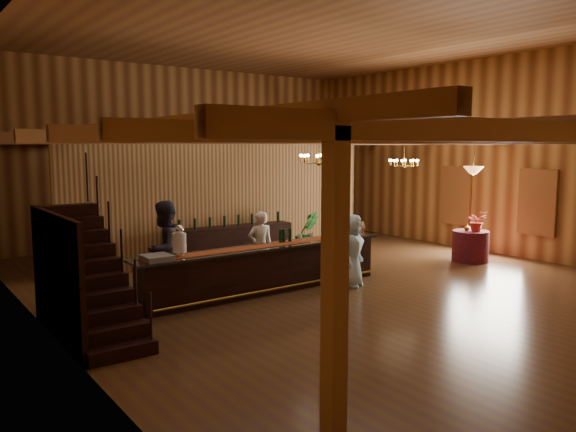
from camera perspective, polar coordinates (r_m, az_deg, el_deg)
floor at (r=12.90m, az=3.80°, el=-6.43°), size 14.00×14.00×0.00m
ceiling at (r=12.79m, az=4.01°, el=18.29°), size 14.00×14.00×0.00m
wall_back at (r=18.46m, az=-10.30°, el=6.14°), size 12.00×0.10×5.50m
wall_left at (r=9.83m, az=-24.08°, el=4.97°), size 0.10×14.00×5.50m
wall_right at (r=17.04m, az=19.63°, el=5.79°), size 0.10×14.00×5.50m
beam_grid at (r=12.94m, az=2.46°, el=8.09°), size 11.90×13.90×0.39m
support_posts at (r=12.25m, az=5.36°, el=0.44°), size 9.20×10.20×3.20m
partition_wall at (r=15.20m, az=-6.12°, el=1.52°), size 9.00×0.18×3.10m
window_right_front at (r=16.21m, az=24.02°, el=1.29°), size 0.12×1.05×1.75m
window_right_back at (r=17.64m, az=16.69°, el=2.02°), size 0.12×1.05×1.75m
staircase at (r=9.46m, az=-19.32°, el=-5.58°), size 1.00×2.80×2.00m
backroom_boxes at (r=17.17m, az=-8.83°, el=-1.33°), size 4.10×0.60×1.10m
tasting_bar at (r=11.72m, az=-2.23°, el=-5.34°), size 5.79×0.81×0.98m
beverage_dispenser at (r=10.66m, az=-10.98°, el=-2.54°), size 0.26×0.26×0.60m
glass_rack_tray at (r=10.41m, az=-13.18°, el=-4.15°), size 0.50×0.50×0.10m
raffle_drum at (r=13.18m, az=7.12°, el=-1.14°), size 0.34×0.24×0.30m
bar_bottle_0 at (r=11.95m, az=-0.74°, el=-2.05°), size 0.07×0.07×0.30m
bar_bottle_1 at (r=11.99m, az=-0.45°, el=-2.02°), size 0.07×0.07×0.30m
bar_bottle_2 at (r=12.09m, az=0.20°, el=-1.94°), size 0.07×0.07×0.30m
backbar_shelf at (r=14.80m, az=-5.72°, el=-2.83°), size 3.39×0.76×0.95m
round_table at (r=15.55m, az=18.03°, el=-2.92°), size 0.94×0.94×0.81m
chandelier_left at (r=11.72m, az=3.18°, el=5.87°), size 0.80×0.80×0.59m
chandelier_right at (r=15.74m, az=11.67°, el=5.35°), size 0.80×0.80×0.78m
pendant_lamp at (r=15.34m, az=18.32°, el=4.45°), size 0.52×0.52×0.90m
bartender at (r=12.60m, az=-2.82°, el=-3.08°), size 0.65×0.50×1.58m
staff_second at (r=11.45m, az=-12.45°, el=-3.33°), size 1.19×1.13×1.95m
guest at (r=12.17m, az=6.52°, el=-3.50°), size 0.91×0.80×1.57m
floor_plant at (r=15.62m, az=1.96°, el=-1.74°), size 0.82×0.74×1.24m
table_flowers at (r=15.41m, az=18.63°, el=-0.49°), size 0.59×0.54×0.54m
table_vase at (r=15.50m, az=17.73°, el=-0.93°), size 0.18×0.18×0.26m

